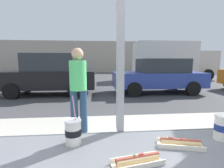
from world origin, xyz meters
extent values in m
plane|color=#424244|center=(0.00, 8.00, 0.00)|extent=(60.00, 60.00, 0.00)
cube|color=#B2ADA3|center=(0.00, 1.60, 0.07)|extent=(16.00, 2.80, 0.15)
cube|color=#404245|center=(0.00, 0.03, 1.01)|extent=(2.14, 0.02, 0.02)
cube|color=#9E9EA3|center=(0.00, 0.08, 1.70)|extent=(0.05, 0.08, 1.36)
cube|color=#A89E8E|center=(0.00, 22.53, 2.12)|extent=(28.00, 1.20, 4.24)
cylinder|color=white|center=(0.65, -0.14, 1.09)|extent=(0.09, 0.09, 0.15)
cylinder|color=navy|center=(0.65, -0.14, 1.10)|extent=(0.10, 0.10, 0.04)
cylinder|color=black|center=(0.65, -0.14, 1.17)|extent=(0.08, 0.08, 0.01)
cylinder|color=white|center=(0.65, -0.14, 1.18)|extent=(0.10, 0.10, 0.01)
cylinder|color=white|center=(-0.32, -0.12, 1.09)|extent=(0.10, 0.10, 0.14)
cylinder|color=black|center=(-0.32, -0.12, 1.10)|extent=(0.10, 0.10, 0.04)
cylinder|color=black|center=(-0.32, -0.12, 1.16)|extent=(0.09, 0.09, 0.01)
cylinder|color=white|center=(-0.32, -0.12, 1.17)|extent=(0.10, 0.10, 0.01)
cylinder|color=pink|center=(-0.31, -0.12, 1.23)|extent=(0.02, 0.03, 0.20)
cube|color=silver|center=(0.33, -0.21, 1.02)|extent=(0.28, 0.15, 0.01)
cube|color=silver|center=(0.32, -0.25, 1.03)|extent=(0.26, 0.07, 0.03)
cube|color=silver|center=(0.34, -0.17, 1.03)|extent=(0.26, 0.07, 0.03)
cylinder|color=#DBB77A|center=(0.33, -0.21, 1.04)|extent=(0.23, 0.10, 0.04)
cylinder|color=brown|center=(0.33, -0.21, 1.06)|extent=(0.23, 0.09, 0.03)
cube|color=beige|center=(0.26, -0.19, 1.07)|extent=(0.01, 0.01, 0.01)
cube|color=beige|center=(0.27, -0.19, 1.07)|extent=(0.01, 0.01, 0.01)
cube|color=red|center=(0.34, -0.21, 1.07)|extent=(0.01, 0.01, 0.01)
cube|color=red|center=(0.27, -0.19, 1.07)|extent=(0.02, 0.01, 0.01)
cube|color=red|center=(0.28, -0.20, 1.07)|extent=(0.01, 0.01, 0.01)
cube|color=beige|center=(0.03, -0.36, 1.02)|extent=(0.28, 0.13, 0.01)
cube|color=beige|center=(0.04, -0.40, 1.03)|extent=(0.26, 0.06, 0.03)
cube|color=beige|center=(0.02, -0.32, 1.03)|extent=(0.26, 0.06, 0.03)
cylinder|color=#DBB77A|center=(0.03, -0.36, 1.04)|extent=(0.23, 0.08, 0.04)
cylinder|color=brown|center=(0.03, -0.36, 1.06)|extent=(0.23, 0.07, 0.03)
cube|color=red|center=(0.06, -0.36, 1.07)|extent=(0.01, 0.01, 0.01)
cube|color=#337A2D|center=(0.01, -0.36, 1.07)|extent=(0.01, 0.01, 0.01)
cube|color=red|center=(0.04, -0.36, 1.07)|extent=(0.01, 0.01, 0.01)
cube|color=black|center=(-2.35, 6.74, 0.71)|extent=(4.15, 1.71, 0.77)
cube|color=#282D33|center=(-2.25, 6.74, 1.48)|extent=(2.16, 1.51, 0.78)
cylinder|color=black|center=(-1.07, 7.60, 0.32)|extent=(0.64, 0.18, 0.64)
cylinder|color=black|center=(-1.07, 5.89, 0.32)|extent=(0.64, 0.18, 0.64)
cylinder|color=black|center=(-3.64, 7.60, 0.32)|extent=(0.64, 0.18, 0.64)
cylinder|color=black|center=(-3.64, 5.89, 0.32)|extent=(0.64, 0.18, 0.64)
cube|color=#283D93|center=(2.77, 6.74, 0.66)|extent=(4.28, 1.77, 0.68)
cube|color=#282D33|center=(2.96, 6.74, 1.33)|extent=(2.22, 1.55, 0.65)
cylinder|color=black|center=(4.10, 7.62, 0.32)|extent=(0.64, 0.18, 0.64)
cylinder|color=black|center=(4.10, 5.86, 0.32)|extent=(0.64, 0.18, 0.64)
cylinder|color=black|center=(1.44, 7.62, 0.32)|extent=(0.64, 0.18, 0.64)
cylinder|color=black|center=(1.44, 5.86, 0.32)|extent=(0.64, 0.18, 0.64)
cube|color=silver|center=(5.38, 12.39, 1.76)|extent=(4.83, 2.20, 2.63)
cube|color=beige|center=(8.60, 12.39, 1.40)|extent=(1.90, 2.10, 1.90)
cylinder|color=black|center=(8.60, 13.44, 0.45)|extent=(0.90, 0.24, 0.90)
cylinder|color=black|center=(8.60, 11.34, 0.45)|extent=(0.90, 0.24, 0.90)
cylinder|color=black|center=(4.54, 13.49, 0.45)|extent=(0.90, 0.24, 0.90)
cylinder|color=black|center=(4.54, 11.29, 0.45)|extent=(0.90, 0.24, 0.90)
cylinder|color=navy|center=(-0.61, 2.06, 0.57)|extent=(0.14, 0.14, 0.84)
cylinder|color=navy|center=(-0.43, 2.06, 0.57)|extent=(0.14, 0.14, 0.84)
cylinder|color=#49C16A|center=(-0.52, 2.06, 1.27)|extent=(0.32, 0.32, 0.56)
sphere|color=tan|center=(-0.52, 2.06, 1.67)|extent=(0.22, 0.22, 0.22)
camera|label=1|loc=(-0.17, -1.13, 1.53)|focal=26.84mm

